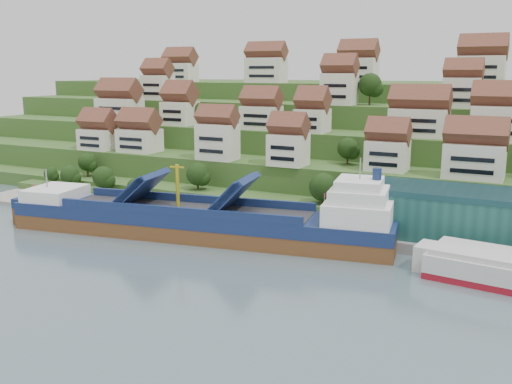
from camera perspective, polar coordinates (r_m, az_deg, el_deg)
The scene contains 10 objects.
ground at distance 121.07m, azimuth -2.96°, elevation -4.95°, with size 300.00×300.00×0.00m, color slate.
quay at distance 126.21m, azimuth 8.39°, elevation -3.84°, with size 180.00×14.00×2.20m, color gray.
pebble_beach at distance 164.93m, azimuth -18.63°, elevation -0.79°, with size 45.00×20.00×1.00m, color gray.
hillside at distance 213.46m, azimuth 10.90°, elevation 5.20°, with size 260.00×128.00×31.00m.
hillside_village at distance 169.62m, azimuth 8.12°, elevation 8.16°, with size 159.15×63.63×28.77m.
hillside_trees at distance 160.21m, azimuth 1.73°, elevation 5.22°, with size 136.40×62.42×31.82m.
warehouse at distance 121.01m, azimuth 23.33°, elevation -2.42°, with size 60.00×15.00×10.00m, color #1F554E.
flagpole at distance 120.74m, azimuth 6.88°, elevation -1.68°, with size 1.28×0.16×8.00m.
beach_huts at distance 165.16m, azimuth -19.47°, elevation -0.26°, with size 14.40×3.70×2.20m.
cargo_ship at distance 123.01m, azimuth -4.93°, elevation -3.00°, with size 85.31×26.22×18.78m.
Camera 1 is at (57.39, -100.55, 35.42)m, focal length 40.00 mm.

